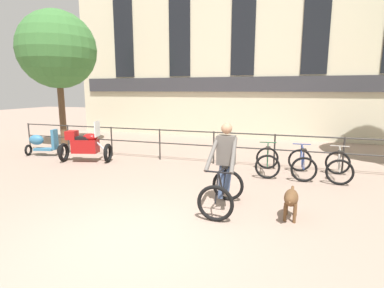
{
  "coord_description": "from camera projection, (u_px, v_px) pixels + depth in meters",
  "views": [
    {
      "loc": [
        2.24,
        -3.93,
        2.35
      ],
      "look_at": [
        0.03,
        2.86,
        1.05
      ],
      "focal_mm": 28.0,
      "sensor_mm": 36.0,
      "label": 1
    }
  ],
  "objects": [
    {
      "name": "ground_plane",
      "position": [
        135.0,
        239.0,
        4.78
      ],
      "size": [
        60.0,
        60.0,
        0.0
      ],
      "primitive_type": "plane",
      "color": "gray"
    },
    {
      "name": "canal_railing",
      "position": [
        214.0,
        142.0,
        9.51
      ],
      "size": [
        15.05,
        0.05,
        1.05
      ],
      "color": "#2D2B28",
      "rests_on": "ground_plane"
    },
    {
      "name": "building_facade",
      "position": [
        245.0,
        20.0,
        14.06
      ],
      "size": [
        18.0,
        0.72,
        11.19
      ],
      "color": "beige",
      "rests_on": "ground_plane"
    },
    {
      "name": "cyclist_with_bike",
      "position": [
        224.0,
        171.0,
        5.92
      ],
      "size": [
        0.69,
        1.18,
        1.7
      ],
      "rotation": [
        0.0,
        0.0,
        -0.01
      ],
      "color": "black",
      "rests_on": "ground_plane"
    },
    {
      "name": "dog",
      "position": [
        291.0,
        199.0,
        5.41
      ],
      "size": [
        0.28,
        0.88,
        0.58
      ],
      "rotation": [
        0.0,
        0.0,
        -0.07
      ],
      "color": "brown",
      "rests_on": "ground_plane"
    },
    {
      "name": "parked_motorcycle",
      "position": [
        85.0,
        145.0,
        9.78
      ],
      "size": [
        1.71,
        1.0,
        1.35
      ],
      "rotation": [
        0.0,
        0.0,
        1.82
      ],
      "color": "black",
      "rests_on": "ground_plane"
    },
    {
      "name": "parked_bicycle_near_lamp",
      "position": [
        267.0,
        161.0,
        8.44
      ],
      "size": [
        0.74,
        1.16,
        0.86
      ],
      "rotation": [
        0.0,
        0.0,
        3.22
      ],
      "color": "black",
      "rests_on": "ground_plane"
    },
    {
      "name": "parked_bicycle_mid_left",
      "position": [
        302.0,
        164.0,
        8.16
      ],
      "size": [
        0.73,
        1.15,
        0.86
      ],
      "rotation": [
        0.0,
        0.0,
        3.21
      ],
      "color": "black",
      "rests_on": "ground_plane"
    },
    {
      "name": "parked_bicycle_mid_right",
      "position": [
        339.0,
        166.0,
        7.88
      ],
      "size": [
        0.76,
        1.17,
        0.86
      ],
      "rotation": [
        0.0,
        0.0,
        3.05
      ],
      "color": "black",
      "rests_on": "ground_plane"
    },
    {
      "name": "parked_scooter",
      "position": [
        43.0,
        143.0,
        10.71
      ],
      "size": [
        1.34,
        0.69,
        0.96
      ],
      "rotation": [
        0.0,
        0.0,
        1.81
      ],
      "color": "black",
      "rests_on": "ground_plane"
    },
    {
      "name": "tree_canalside_left",
      "position": [
        57.0,
        50.0,
        12.13
      ],
      "size": [
        3.1,
        3.1,
        5.5
      ],
      "color": "brown",
      "rests_on": "ground_plane"
    }
  ]
}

